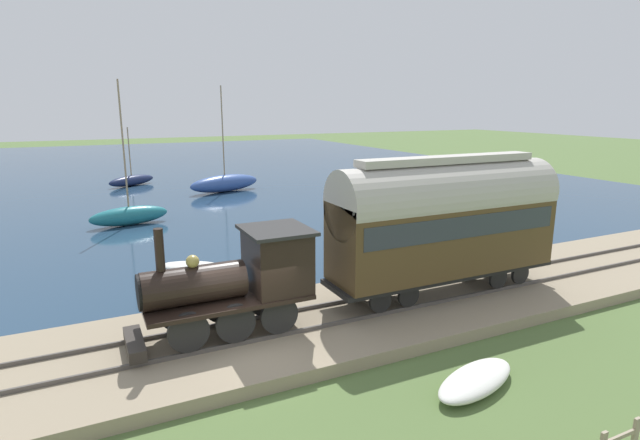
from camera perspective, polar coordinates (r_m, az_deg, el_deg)
name	(u,v)px	position (r m, az deg, el deg)	size (l,w,h in m)	color
ground_plane	(257,360)	(14.33, -7.21, -15.56)	(200.00, 200.00, 0.00)	#516B38
harbor_water	(122,172)	(56.61, -21.68, 5.16)	(80.00, 80.00, 0.01)	navy
rail_embankment	(246,338)	(15.09, -8.48, -13.22)	(5.54, 56.00, 0.50)	gray
steam_locomotive	(242,276)	(14.34, -8.96, -6.32)	(2.03, 5.19, 3.23)	black
passenger_coach	(445,217)	(17.41, 14.12, 0.28)	(2.21, 8.49, 4.69)	black
sailboat_teal	(129,215)	(31.01, -20.96, 0.55)	(1.95, 4.59, 8.22)	#1E707A
sailboat_blue	(225,183)	(40.97, -10.82, 4.18)	(3.32, 6.35, 8.30)	#335199
sailboat_navy	(132,180)	(46.29, -20.72, 4.27)	(3.39, 4.39, 5.00)	#192347
rowboat_far_out	(191,266)	(21.92, -14.51, -5.12)	(2.29, 2.92, 0.31)	silver
rowboat_off_pier	(349,256)	(22.58, 3.35, -4.09)	(1.87, 1.98, 0.39)	#B7B2A3
beached_dinghy	(476,380)	(13.45, 17.37, -17.06)	(1.88, 3.00, 0.44)	silver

